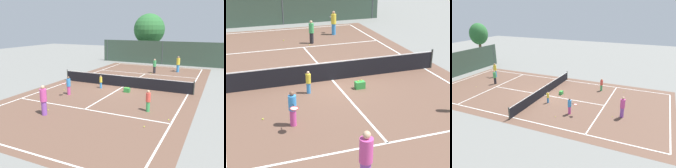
{
  "view_description": "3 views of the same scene",
  "coord_description": "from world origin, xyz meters",
  "views": [
    {
      "loc": [
        7.71,
        -18.6,
        5.19
      ],
      "look_at": [
        0.37,
        -3.08,
        0.98
      ],
      "focal_mm": 37.89,
      "sensor_mm": 36.0,
      "label": 1
    },
    {
      "loc": [
        -4.99,
        -15.62,
        6.52
      ],
      "look_at": [
        -0.62,
        -2.77,
        0.94
      ],
      "focal_mm": 54.58,
      "sensor_mm": 36.0,
      "label": 2
    },
    {
      "loc": [
        -18.77,
        -10.69,
        8.64
      ],
      "look_at": [
        0.43,
        -2.03,
        1.39
      ],
      "focal_mm": 35.4,
      "sensor_mm": 36.0,
      "label": 3
    }
  ],
  "objects": [
    {
      "name": "ground_plane",
      "position": [
        0.0,
        0.0,
        0.0
      ],
      "size": [
        80.0,
        80.0,
        0.0
      ],
      "primitive_type": "plane",
      "color": "slate"
    },
    {
      "name": "court_surface",
      "position": [
        0.0,
        0.0,
        0.0
      ],
      "size": [
        13.0,
        25.0,
        0.01
      ],
      "color": "brown",
      "rests_on": "ground_plane"
    },
    {
      "name": "tennis_net",
      "position": [
        0.0,
        0.0,
        0.51
      ],
      "size": [
        11.9,
        0.1,
        1.1
      ],
      "color": "#333833",
      "rests_on": "ground_plane"
    },
    {
      "name": "perimeter_fence",
      "position": [
        0.0,
        14.0,
        1.6
      ],
      "size": [
        18.0,
        0.12,
        3.2
      ],
      "color": "#384C3D",
      "rests_on": "ground_plane"
    },
    {
      "name": "player_0",
      "position": [
        0.8,
        7.22,
        0.84
      ],
      "size": [
        0.35,
        0.35,
        1.63
      ],
      "color": "#232328",
      "rests_on": "ground_plane"
    },
    {
      "name": "player_1",
      "position": [
        -2.89,
        -4.07,
        0.75
      ],
      "size": [
        0.37,
        0.88,
        1.45
      ],
      "color": "#D14799",
      "rests_on": "ground_plane"
    },
    {
      "name": "player_2",
      "position": [
        -1.66,
        -8.27,
        0.94
      ],
      "size": [
        0.39,
        0.39,
        1.84
      ],
      "color": "purple",
      "rests_on": "ground_plane"
    },
    {
      "name": "player_4",
      "position": [
        -1.56,
        -1.24,
        0.57
      ],
      "size": [
        0.24,
        0.24,
        1.1
      ],
      "color": "#388CD8",
      "rests_on": "ground_plane"
    },
    {
      "name": "player_5",
      "position": [
        3.06,
        9.12,
        0.94
      ],
      "size": [
        0.39,
        0.96,
        1.83
      ],
      "color": "#388CD8",
      "rests_on": "ground_plane"
    },
    {
      "name": "ball_crate",
      "position": [
        0.94,
        -1.48,
        0.18
      ],
      "size": [
        0.48,
        0.3,
        0.43
      ],
      "color": "green",
      "rests_on": "ground_plane"
    },
    {
      "name": "tennis_ball_0",
      "position": [
        -2.58,
        0.33,
        0.03
      ],
      "size": [
        0.07,
        0.07,
        0.07
      ],
      "primitive_type": "sphere",
      "color": "#CCE533",
      "rests_on": "ground_plane"
    },
    {
      "name": "tennis_ball_3",
      "position": [
        0.52,
        6.8,
        0.03
      ],
      "size": [
        0.07,
        0.07,
        0.07
      ],
      "primitive_type": "sphere",
      "color": "#CCE533",
      "rests_on": "ground_plane"
    },
    {
      "name": "tennis_ball_5",
      "position": [
        -0.98,
        8.54,
        0.03
      ],
      "size": [
        0.07,
        0.07,
        0.07
      ],
      "primitive_type": "sphere",
      "color": "#CCE533",
      "rests_on": "ground_plane"
    },
    {
      "name": "tennis_ball_6",
      "position": [
        -3.96,
        -3.21,
        0.03
      ],
      "size": [
        0.07,
        0.07,
        0.07
      ],
      "primitive_type": "sphere",
      "color": "#CCE533",
      "rests_on": "ground_plane"
    }
  ]
}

